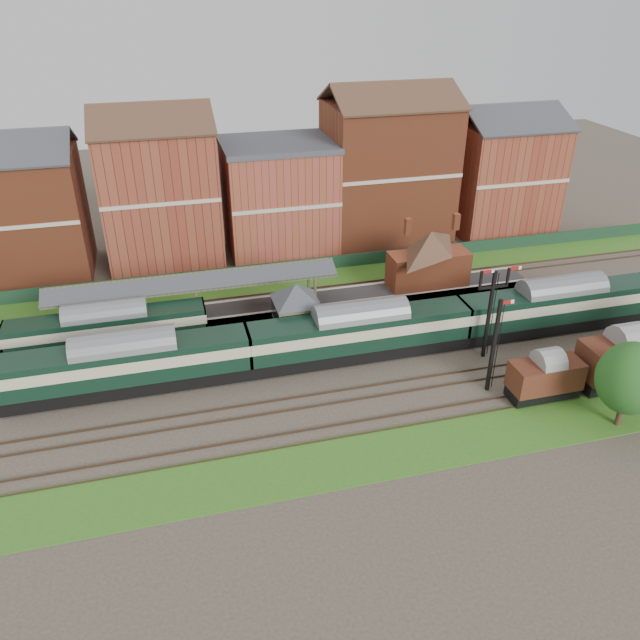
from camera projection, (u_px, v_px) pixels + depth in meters
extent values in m
plane|color=#473D33|center=(340.00, 360.00, 52.78)|extent=(160.00, 160.00, 0.00)
cube|color=#2D6619|center=(298.00, 280.00, 66.25)|extent=(90.00, 4.50, 0.06)
cube|color=#2D6619|center=(389.00, 452.00, 42.66)|extent=(90.00, 5.00, 0.06)
cube|color=#193823|center=(293.00, 267.00, 67.58)|extent=(90.00, 0.12, 1.50)
cube|color=#2D2D2D|center=(261.00, 309.00, 59.64)|extent=(55.00, 3.40, 1.00)
cube|color=#647B57|center=(297.00, 334.00, 54.27)|extent=(3.40, 3.20, 2.40)
cube|color=#4A4D30|center=(296.00, 312.00, 53.19)|extent=(3.60, 3.40, 2.00)
pyramid|color=#383A3F|center=(296.00, 293.00, 52.30)|extent=(5.40, 5.40, 1.60)
cube|color=maroon|center=(383.00, 323.00, 56.09)|extent=(3.00, 2.40, 2.20)
cube|color=#4C3323|center=(387.00, 312.00, 54.83)|extent=(3.20, 1.34, 0.79)
cube|color=#4C3323|center=(382.00, 306.00, 55.93)|extent=(3.20, 1.34, 0.79)
cube|color=#994527|center=(428.00, 269.00, 62.31)|extent=(8.00, 3.00, 3.50)
pyramid|color=#4C3323|center=(431.00, 242.00, 60.91)|extent=(8.10, 8.10, 2.20)
cube|color=#994527|center=(407.00, 240.00, 60.11)|extent=(0.60, 0.60, 1.60)
cube|color=#994527|center=(455.00, 235.00, 61.22)|extent=(0.60, 0.60, 1.60)
cube|color=#4A4D30|center=(68.00, 318.00, 53.69)|extent=(0.22, 0.22, 3.40)
cube|color=#4A4D30|center=(309.00, 277.00, 60.77)|extent=(0.22, 0.22, 3.40)
cube|color=#383A3F|center=(195.00, 282.00, 55.49)|extent=(26.00, 1.99, 0.90)
cube|color=#383A3F|center=(193.00, 273.00, 57.10)|extent=(26.00, 1.99, 0.90)
cube|color=#4A4D30|center=(193.00, 274.00, 56.11)|extent=(26.00, 0.20, 0.20)
cube|color=black|center=(489.00, 315.00, 51.38)|extent=(0.25, 0.25, 8.00)
cube|color=black|center=(493.00, 287.00, 50.10)|extent=(2.60, 0.18, 0.18)
cube|color=#B2140F|center=(488.00, 272.00, 49.25)|extent=(1.10, 0.08, 0.25)
cube|color=#B2140F|center=(515.00, 268.00, 49.78)|extent=(1.10, 0.08, 0.25)
cube|color=black|center=(494.00, 346.00, 47.14)|extent=(0.25, 0.25, 8.00)
cube|color=#B2140F|center=(507.00, 302.00, 45.45)|extent=(1.10, 0.08, 0.25)
cube|color=#994527|center=(13.00, 217.00, 64.43)|extent=(14.00, 10.00, 13.00)
cube|color=maroon|center=(161.00, 196.00, 67.27)|extent=(12.00, 10.00, 15.00)
cube|color=#9A4131|center=(279.00, 200.00, 70.90)|extent=(12.00, 10.00, 12.00)
cube|color=#994527|center=(387.00, 174.00, 72.80)|extent=(14.00, 10.00, 16.00)
cube|color=maroon|center=(501.00, 177.00, 76.87)|extent=(12.00, 10.00, 13.00)
cube|color=black|center=(130.00, 383.00, 48.63)|extent=(18.77, 2.63, 1.15)
cube|color=black|center=(127.00, 362.00, 47.68)|extent=(18.77, 2.92, 2.71)
cube|color=beige|center=(126.00, 359.00, 47.52)|extent=(18.79, 2.96, 0.94)
cube|color=slate|center=(124.00, 345.00, 46.94)|extent=(18.77, 2.92, 0.63)
cube|color=black|center=(359.00, 350.00, 52.80)|extent=(18.77, 2.63, 1.15)
cube|color=black|center=(360.00, 331.00, 51.85)|extent=(18.77, 2.92, 2.71)
cube|color=beige|center=(360.00, 327.00, 51.69)|extent=(18.79, 2.96, 0.94)
cube|color=slate|center=(361.00, 315.00, 51.11)|extent=(18.77, 2.92, 0.63)
cube|color=black|center=(555.00, 322.00, 56.97)|extent=(18.77, 2.63, 1.15)
cube|color=black|center=(559.00, 304.00, 56.02)|extent=(18.77, 2.92, 2.71)
cube|color=beige|center=(559.00, 300.00, 55.86)|extent=(18.79, 2.96, 0.94)
cube|color=slate|center=(562.00, 289.00, 55.28)|extent=(18.77, 2.92, 0.63)
cube|color=black|center=(111.00, 344.00, 53.77)|extent=(16.53, 2.31, 1.01)
cube|color=black|center=(108.00, 327.00, 52.94)|extent=(16.53, 2.57, 2.39)
cube|color=beige|center=(107.00, 324.00, 52.80)|extent=(16.55, 2.61, 0.83)
cube|color=slate|center=(105.00, 313.00, 52.29)|extent=(16.53, 2.57, 0.55)
cube|color=black|center=(542.00, 391.00, 47.94)|extent=(5.43, 2.00, 0.81)
cube|color=#4B1C15|center=(546.00, 375.00, 47.20)|extent=(5.43, 2.35, 2.17)
cube|color=gray|center=(548.00, 362.00, 46.62)|extent=(5.43, 2.35, 0.40)
cube|color=black|center=(618.00, 377.00, 49.39)|extent=(6.88, 2.54, 1.03)
cube|color=#4B1C15|center=(624.00, 357.00, 48.46)|extent=(6.88, 2.98, 2.75)
cube|color=gray|center=(629.00, 341.00, 47.72)|extent=(6.88, 2.98, 0.50)
cylinder|color=#382619|center=(622.00, 407.00, 44.53)|extent=(0.44, 0.44, 3.16)
ellipsoid|color=#164E1E|center=(631.00, 378.00, 43.29)|extent=(4.64, 4.64, 5.34)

